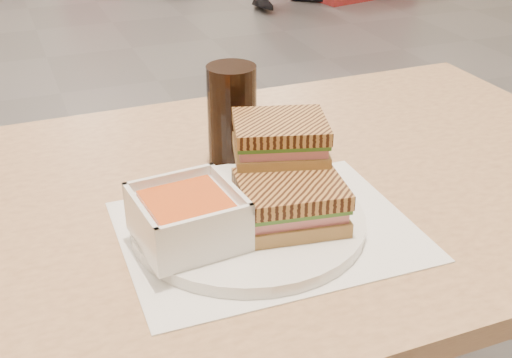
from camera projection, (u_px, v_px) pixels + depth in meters
name	position (u px, v px, depth m)	size (l,w,h in m)	color
main_table	(237.00, 260.00, 0.95)	(1.20, 0.71, 0.75)	tan
tray_liner	(268.00, 231.00, 0.81)	(0.35, 0.28, 0.00)	white
plate	(248.00, 221.00, 0.81)	(0.29, 0.29, 0.02)	white
soup_bowl	(188.00, 219.00, 0.75)	(0.12, 0.12, 0.06)	white
panini_lower	(291.00, 202.00, 0.78)	(0.14, 0.12, 0.05)	#A47D4A
panini_upper	(280.00, 139.00, 0.82)	(0.14, 0.12, 0.05)	#A47D4A
cola_glass	(232.00, 117.00, 0.93)	(0.07, 0.07, 0.15)	black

